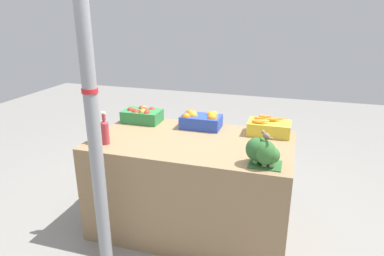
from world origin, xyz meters
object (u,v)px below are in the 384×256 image
at_px(apple_crate, 142,115).
at_px(carrot_crate, 269,127).
at_px(support_pole, 90,95).
at_px(broccoli_pile, 263,152).
at_px(juice_bottle_amber, 92,128).
at_px(sparrow_bird, 266,135).
at_px(orange_crate, 201,120).
at_px(juice_bottle_ruby, 105,131).

relative_size(apple_crate, carrot_crate, 1.00).
distance_m(support_pole, broccoli_pile, 1.20).
xyz_separation_m(support_pole, juice_bottle_amber, (-0.26, 0.37, -0.37)).
height_order(support_pole, sparrow_bird, support_pole).
xyz_separation_m(orange_crate, juice_bottle_ruby, (-0.62, -0.60, 0.04)).
bearing_deg(broccoli_pile, apple_crate, 152.13).
bearing_deg(apple_crate, orange_crate, 0.61).
distance_m(orange_crate, carrot_crate, 0.60).
relative_size(support_pole, juice_bottle_ruby, 10.05).
bearing_deg(support_pole, apple_crate, 96.40).
relative_size(orange_crate, carrot_crate, 1.00).
distance_m(juice_bottle_amber, sparrow_bird, 1.36).
height_order(carrot_crate, juice_bottle_amber, juice_bottle_amber).
relative_size(carrot_crate, sparrow_bird, 3.05).
distance_m(orange_crate, broccoli_pile, 0.88).
height_order(support_pole, juice_bottle_amber, support_pole).
relative_size(juice_bottle_amber, juice_bottle_ruby, 1.10).
distance_m(apple_crate, juice_bottle_ruby, 0.60).
bearing_deg(orange_crate, broccoli_pile, -46.02).
height_order(apple_crate, juice_bottle_ruby, juice_bottle_ruby).
height_order(carrot_crate, broccoli_pile, broccoli_pile).
xyz_separation_m(broccoli_pile, juice_bottle_amber, (-1.34, 0.03, 0.03)).
height_order(orange_crate, carrot_crate, orange_crate).
bearing_deg(broccoli_pile, juice_bottle_ruby, 178.58).
relative_size(orange_crate, juice_bottle_amber, 1.22).
xyz_separation_m(juice_bottle_amber, juice_bottle_ruby, (0.11, 0.00, -0.02)).
xyz_separation_m(apple_crate, sparrow_bird, (1.20, -0.63, 0.15)).
height_order(apple_crate, broccoli_pile, broccoli_pile).
bearing_deg(apple_crate, carrot_crate, 0.24).
bearing_deg(sparrow_bird, juice_bottle_ruby, 51.51).
bearing_deg(broccoli_pile, carrot_crate, 90.96).
bearing_deg(juice_bottle_ruby, support_pole, -67.88).
bearing_deg(orange_crate, sparrow_bird, -45.45).
relative_size(apple_crate, broccoli_pile, 1.42).
height_order(orange_crate, juice_bottle_amber, juice_bottle_amber).
relative_size(support_pole, juice_bottle_amber, 9.16).
xyz_separation_m(support_pole, orange_crate, (0.47, 0.97, -0.42)).
relative_size(apple_crate, juice_bottle_ruby, 1.34).
relative_size(apple_crate, orange_crate, 1.00).
bearing_deg(broccoli_pile, juice_bottle_amber, 178.70).
bearing_deg(juice_bottle_ruby, broccoli_pile, -1.42).
distance_m(orange_crate, juice_bottle_amber, 0.95).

